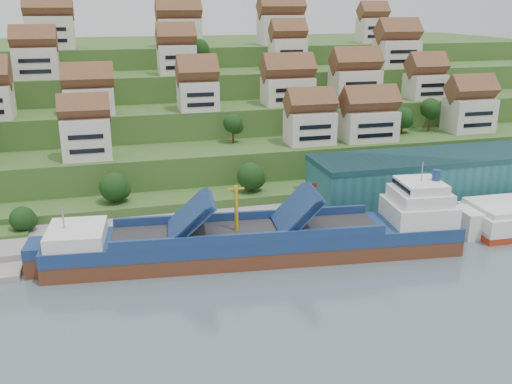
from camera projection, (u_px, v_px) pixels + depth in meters
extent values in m
plane|color=slate|center=(233.00, 263.00, 100.51)|extent=(300.00, 300.00, 0.00)
cube|color=gray|center=(311.00, 217.00, 118.80)|extent=(180.00, 14.00, 2.20)
cube|color=#2D4C1E|center=(173.00, 142.00, 178.77)|extent=(260.00, 128.00, 4.00)
cube|color=#2D4C1E|center=(170.00, 128.00, 182.26)|extent=(260.00, 118.00, 11.00)
cube|color=#2D4C1E|center=(167.00, 113.00, 188.50)|extent=(260.00, 102.00, 18.00)
cube|color=#2D4C1E|center=(164.00, 99.00, 194.74)|extent=(260.00, 86.00, 25.00)
cube|color=#2D4C1E|center=(161.00, 86.00, 202.05)|extent=(260.00, 68.00, 31.00)
cube|color=silver|center=(87.00, 138.00, 124.16)|extent=(10.35, 7.03, 9.05)
cube|color=silver|center=(310.00, 128.00, 137.97)|extent=(11.23, 7.73, 7.78)
cube|color=silver|center=(368.00, 125.00, 141.34)|extent=(13.19, 8.26, 7.41)
cube|color=silver|center=(469.00, 115.00, 151.26)|extent=(11.82, 8.31, 8.77)
cube|color=silver|center=(90.00, 101.00, 137.44)|extent=(11.61, 7.90, 6.32)
cube|color=silver|center=(198.00, 96.00, 142.36)|extent=(9.51, 8.56, 7.17)
cube|color=silver|center=(288.00, 91.00, 150.41)|extent=(12.91, 8.36, 7.02)
cube|color=silver|center=(355.00, 85.00, 156.33)|extent=(12.79, 8.18, 8.29)
cube|color=silver|center=(425.00, 86.00, 160.00)|extent=(10.03, 8.04, 6.74)
cube|color=silver|center=(36.00, 63.00, 145.85)|extent=(10.81, 7.30, 7.91)
cube|color=silver|center=(177.00, 60.00, 155.22)|extent=(9.96, 7.79, 7.89)
cube|color=silver|center=(288.00, 54.00, 163.86)|extent=(9.71, 7.14, 9.04)
cube|color=silver|center=(396.00, 54.00, 171.81)|extent=(12.18, 8.47, 8.08)
cube|color=silver|center=(51.00, 33.00, 162.74)|extent=(13.02, 7.51, 9.11)
cube|color=silver|center=(179.00, 33.00, 172.38)|extent=(12.87, 8.15, 8.15)
cube|color=silver|center=(281.00, 30.00, 180.78)|extent=(13.73, 8.73, 9.00)
cube|color=silver|center=(372.00, 30.00, 189.68)|extent=(9.15, 7.05, 7.92)
ellipsoid|color=#193D14|center=(251.00, 176.00, 124.48)|extent=(5.99, 5.99, 5.99)
ellipsoid|color=#193D14|center=(114.00, 187.00, 117.58)|extent=(6.01, 6.01, 6.01)
ellipsoid|color=#193D14|center=(403.00, 118.00, 148.79)|extent=(5.59, 5.59, 5.59)
ellipsoid|color=#193D14|center=(430.00, 108.00, 150.02)|extent=(5.27, 5.27, 5.27)
ellipsoid|color=#193D14|center=(233.00, 123.00, 138.00)|extent=(4.70, 4.70, 4.70)
ellipsoid|color=#193D14|center=(343.00, 80.00, 159.12)|extent=(4.54, 4.54, 4.54)
ellipsoid|color=#193D14|center=(199.00, 49.00, 159.56)|extent=(5.75, 5.75, 5.75)
ellipsoid|color=#193D14|center=(286.00, 50.00, 168.79)|extent=(4.60, 4.60, 4.60)
ellipsoid|color=#193D14|center=(305.00, 55.00, 168.68)|extent=(5.29, 5.29, 5.29)
ellipsoid|color=#193D14|center=(22.00, 219.00, 107.53)|extent=(4.74, 4.74, 4.74)
cube|color=#246063|center=(444.00, 175.00, 126.51)|extent=(60.00, 15.00, 10.00)
cylinder|color=gray|center=(311.00, 203.00, 112.12)|extent=(0.16, 0.16, 8.00)
cube|color=maroon|center=(314.00, 185.00, 111.13)|extent=(1.20, 0.05, 0.80)
cube|color=#5B2E1B|center=(258.00, 252.00, 102.54)|extent=(74.12, 18.73, 4.70)
cube|color=navy|center=(258.00, 236.00, 101.58)|extent=(74.13, 18.84, 2.44)
cube|color=white|center=(76.00, 234.00, 96.23)|extent=(10.45, 11.63, 2.44)
cube|color=#262628|center=(247.00, 230.00, 100.91)|extent=(47.75, 14.35, 0.28)
cube|color=navy|center=(188.00, 217.00, 98.37)|extent=(8.07, 11.05, 6.50)
cube|color=navy|center=(294.00, 211.00, 101.16)|extent=(7.72, 11.01, 6.87)
cylinder|color=gold|center=(236.00, 209.00, 99.33)|extent=(0.72, 0.72, 8.46)
cube|color=white|center=(418.00, 211.00, 105.10)|extent=(12.32, 11.82, 3.76)
cube|color=white|center=(420.00, 196.00, 104.15)|extent=(10.34, 10.50, 2.35)
cube|color=white|center=(421.00, 185.00, 103.53)|extent=(8.35, 9.19, 1.69)
cylinder|color=navy|center=(436.00, 175.00, 103.39)|extent=(1.65, 1.65, 2.07)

